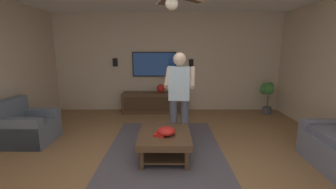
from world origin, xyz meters
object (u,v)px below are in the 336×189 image
wall_speaker_right (115,62)px  vase_round (161,88)px  bowl (166,131)px  media_console (154,102)px  book (161,134)px  armchair (27,128)px  person_standing (179,93)px  potted_plant_short (267,92)px  remote_white (159,133)px  wall_speaker_left (191,63)px  coffee_table (164,139)px  tv (154,64)px

wall_speaker_right → vase_round: bearing=-99.6°
vase_round → bowl: bearing=-176.6°
media_console → wall_speaker_right: (0.25, 1.07, 1.07)m
media_console → book: size_ratio=7.73×
media_console → book: bearing=5.5°
armchair → person_standing: person_standing is taller
person_standing → potted_plant_short: (1.92, -2.40, -0.34)m
media_console → remote_white: bearing=5.2°
remote_white → book: (-0.05, -0.02, 0.01)m
remote_white → wall_speaker_left: wall_speaker_left is taller
coffee_table → vase_round: bearing=3.0°
media_console → potted_plant_short: potted_plant_short is taller
person_standing → tv: bearing=21.2°
media_console → wall_speaker_left: size_ratio=7.73×
potted_plant_short → remote_white: bearing=132.3°
armchair → wall_speaker_left: size_ratio=3.73×
tv → potted_plant_short: tv is taller
coffee_table → media_console: bearing=7.0°
vase_round → remote_white: bearing=-178.8°
media_console → remote_white: (-2.65, -0.24, 0.14)m
media_console → vase_round: bearing=102.9°
book → coffee_table: bearing=-15.7°
coffee_table → tv: 3.03m
person_standing → wall_speaker_left: (2.33, -0.44, 0.38)m
tv → potted_plant_short: (-0.40, -2.98, -0.69)m
armchair → media_console: 3.00m
armchair → coffee_table: (-0.57, -2.52, 0.02)m
person_standing → remote_white: 0.85m
person_standing → book: bearing=160.6°
person_standing → bowl: 0.82m
armchair → tv: size_ratio=0.69×
media_console → bowl: size_ratio=6.14×
media_console → remote_white: size_ratio=11.33×
tv → armchair: bearing=-44.0°
media_console → person_standing: size_ratio=1.04×
armchair → tv: 3.33m
coffee_table → media_console: (2.61, 0.32, -0.02)m
wall_speaker_right → tv: bearing=-90.7°
armchair → wall_speaker_right: (2.30, -1.13, 1.06)m
potted_plant_short → person_standing: bearing=128.6°
vase_round → wall_speaker_right: 1.44m
person_standing → bowl: (-0.63, 0.23, -0.47)m
media_console → person_standing: bearing=15.5°
book → media_console: bearing=22.7°
remote_white → vase_round: vase_round is taller
vase_round → wall_speaker_left: 1.08m
person_standing → armchair: bearing=96.6°
tv → person_standing: size_ratio=0.73×
remote_white → wall_speaker_right: bearing=50.8°
coffee_table → potted_plant_short: (2.45, -2.66, 0.30)m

